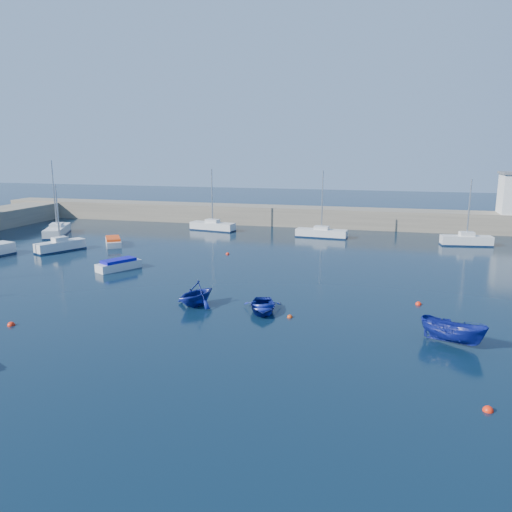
% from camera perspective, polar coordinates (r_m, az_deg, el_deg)
% --- Properties ---
extents(ground, '(220.00, 220.00, 0.00)m').
position_cam_1_polar(ground, '(28.65, -9.44, -10.18)').
color(ground, black).
rests_on(ground, ground).
extents(back_wall, '(96.00, 4.50, 2.60)m').
position_cam_1_polar(back_wall, '(71.57, 5.79, 4.52)').
color(back_wall, gray).
rests_on(back_wall, ground).
extents(sailboat_3, '(3.56, 5.38, 7.12)m').
position_cam_1_polar(sailboat_3, '(57.49, -21.46, 1.13)').
color(sailboat_3, silver).
rests_on(sailboat_3, ground).
extents(sailboat_4, '(4.84, 7.41, 9.38)m').
position_cam_1_polar(sailboat_4, '(68.34, -21.78, 2.74)').
color(sailboat_4, silver).
rests_on(sailboat_4, ground).
extents(sailboat_5, '(6.38, 2.79, 8.17)m').
position_cam_1_polar(sailboat_5, '(67.29, -4.98, 3.44)').
color(sailboat_5, silver).
rests_on(sailboat_5, ground).
extents(sailboat_6, '(6.38, 2.25, 8.20)m').
position_cam_1_polar(sailboat_6, '(62.34, 7.48, 2.64)').
color(sailboat_6, silver).
rests_on(sailboat_6, ground).
extents(sailboat_7, '(5.72, 2.32, 7.49)m').
position_cam_1_polar(sailboat_7, '(61.47, 22.90, 1.69)').
color(sailboat_7, silver).
rests_on(sailboat_7, ground).
extents(motorboat_1, '(3.16, 4.19, 0.98)m').
position_cam_1_polar(motorboat_1, '(47.03, -15.42, -0.96)').
color(motorboat_1, silver).
rests_on(motorboat_1, ground).
extents(motorboat_2, '(3.75, 4.54, 0.91)m').
position_cam_1_polar(motorboat_2, '(59.06, -16.00, 1.61)').
color(motorboat_2, silver).
rests_on(motorboat_2, ground).
extents(dinghy_center, '(3.39, 4.15, 0.75)m').
position_cam_1_polar(dinghy_center, '(33.84, 0.74, -5.78)').
color(dinghy_center, navy).
rests_on(dinghy_center, ground).
extents(dinghy_left, '(3.91, 4.17, 1.76)m').
position_cam_1_polar(dinghy_left, '(35.23, -6.86, -4.27)').
color(dinghy_left, navy).
rests_on(dinghy_left, ground).
extents(dinghy_right, '(3.99, 2.92, 1.45)m').
position_cam_1_polar(dinghy_right, '(30.44, 21.57, -8.08)').
color(dinghy_right, navy).
rests_on(dinghy_right, ground).
extents(buoy_0, '(0.47, 0.47, 0.47)m').
position_cam_1_polar(buoy_0, '(34.97, -26.18, -7.13)').
color(buoy_0, red).
rests_on(buoy_0, ground).
extents(buoy_1, '(0.38, 0.38, 0.38)m').
position_cam_1_polar(buoy_1, '(32.94, 3.89, -7.01)').
color(buoy_1, '#BB390E').
rests_on(buoy_1, ground).
extents(buoy_2, '(0.44, 0.44, 0.44)m').
position_cam_1_polar(buoy_2, '(37.28, 18.07, -5.30)').
color(buoy_2, red).
rests_on(buoy_2, ground).
extents(buoy_3, '(0.39, 0.39, 0.39)m').
position_cam_1_polar(buoy_3, '(52.07, -3.27, 0.20)').
color(buoy_3, red).
rests_on(buoy_3, ground).
extents(buoy_5, '(0.45, 0.45, 0.45)m').
position_cam_1_polar(buoy_5, '(24.09, 24.99, -15.75)').
color(buoy_5, red).
rests_on(buoy_5, ground).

